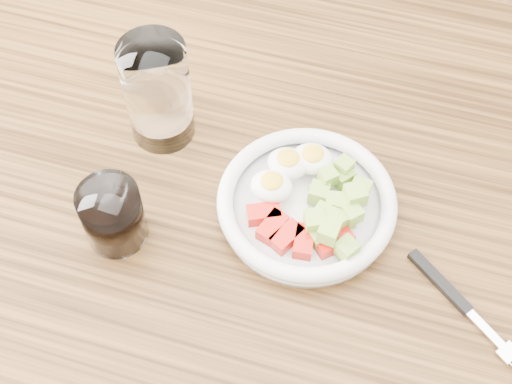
% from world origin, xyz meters
% --- Properties ---
extents(dining_table, '(1.50, 0.90, 0.77)m').
position_xyz_m(dining_table, '(0.00, 0.00, 0.67)').
color(dining_table, brown).
rests_on(dining_table, ground).
extents(bowl, '(0.21, 0.21, 0.06)m').
position_xyz_m(bowl, '(0.05, 0.02, 0.79)').
color(bowl, white).
rests_on(bowl, dining_table).
extents(fork, '(0.16, 0.12, 0.01)m').
position_xyz_m(fork, '(0.24, -0.04, 0.77)').
color(fork, black).
rests_on(fork, dining_table).
extents(water_glass, '(0.08, 0.08, 0.14)m').
position_xyz_m(water_glass, '(-0.16, 0.09, 0.84)').
color(water_glass, white).
rests_on(water_glass, dining_table).
extents(coffee_glass, '(0.07, 0.07, 0.08)m').
position_xyz_m(coffee_glass, '(-0.15, -0.07, 0.81)').
color(coffee_glass, white).
rests_on(coffee_glass, dining_table).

